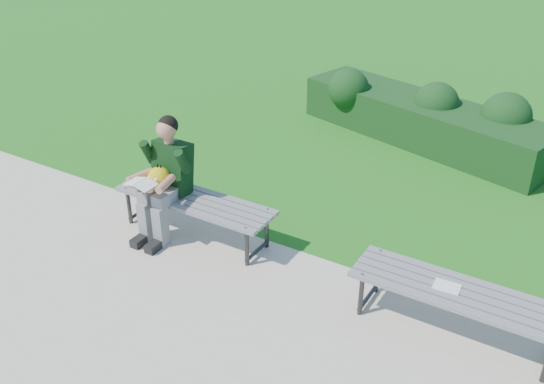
{
  "coord_description": "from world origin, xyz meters",
  "views": [
    {
      "loc": [
        2.64,
        -4.64,
        3.64
      ],
      "look_at": [
        -0.04,
        -0.17,
        0.74
      ],
      "focal_mm": 40.0,
      "sensor_mm": 36.0,
      "label": 1
    }
  ],
  "objects": [
    {
      "name": "paper_sheet",
      "position": [
        1.81,
        -0.4,
        0.47
      ],
      "size": [
        0.23,
        0.17,
        0.01
      ],
      "color": "white",
      "rests_on": "bench_right"
    },
    {
      "name": "walkway",
      "position": [
        0.0,
        -1.75,
        0.01
      ],
      "size": [
        30.0,
        3.5,
        0.02
      ],
      "color": "#B4AC98",
      "rests_on": "ground"
    },
    {
      "name": "bench_right",
      "position": [
        1.91,
        -0.4,
        0.42
      ],
      "size": [
        1.8,
        0.5,
        0.46
      ],
      "color": "slate",
      "rests_on": "walkway"
    },
    {
      "name": "seated_boy",
      "position": [
        -1.23,
        -0.39,
        0.71
      ],
      "size": [
        0.56,
        0.76,
        1.31
      ],
      "color": "slate",
      "rests_on": "walkway"
    },
    {
      "name": "hedge",
      "position": [
        0.37,
        3.45,
        0.38
      ],
      "size": [
        3.85,
        1.9,
        0.91
      ],
      "color": "#10370F",
      "rests_on": "ground"
    },
    {
      "name": "bench_left",
      "position": [
        -0.93,
        -0.3,
        0.42
      ],
      "size": [
        1.8,
        0.5,
        0.46
      ],
      "color": "slate",
      "rests_on": "walkway"
    },
    {
      "name": "ground",
      "position": [
        0.0,
        0.0,
        0.0
      ],
      "size": [
        80.0,
        80.0,
        0.0
      ],
      "color": "#2A6B13",
      "rests_on": "ground"
    }
  ]
}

